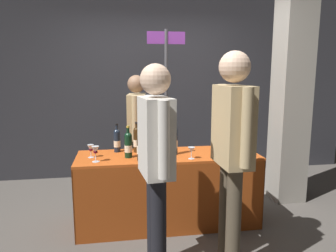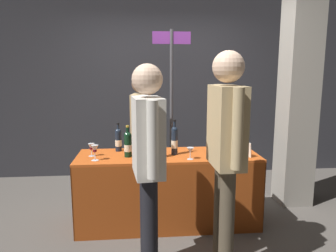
{
  "view_description": "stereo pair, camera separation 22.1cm",
  "coord_description": "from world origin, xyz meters",
  "px_view_note": "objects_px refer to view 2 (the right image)",
  "views": [
    {
      "loc": [
        -0.51,
        -3.18,
        1.61
      ],
      "look_at": [
        0.0,
        0.0,
        1.06
      ],
      "focal_mm": 34.09,
      "sensor_mm": 36.0,
      "label": 1
    },
    {
      "loc": [
        -0.29,
        -3.21,
        1.61
      ],
      "look_at": [
        0.0,
        0.0,
        1.06
      ],
      "focal_mm": 34.09,
      "sensor_mm": 36.0,
      "label": 2
    }
  ],
  "objects_px": {
    "display_bottle_0": "(174,140)",
    "vendor_presenter": "(141,126)",
    "wine_glass_near_vendor": "(95,149)",
    "wine_glass_near_taster": "(91,147)",
    "taster_foreground_right": "(148,153)",
    "featured_wine_bottle": "(118,139)",
    "concrete_pillar": "(300,63)",
    "booth_signpost": "(171,95)",
    "tasting_table": "(168,177)",
    "wine_glass_mid": "(190,151)"
  },
  "relations": [
    {
      "from": "display_bottle_0",
      "to": "vendor_presenter",
      "type": "distance_m",
      "value": 0.81
    },
    {
      "from": "wine_glass_near_vendor",
      "to": "wine_glass_near_taster",
      "type": "relative_size",
      "value": 1.16
    },
    {
      "from": "display_bottle_0",
      "to": "taster_foreground_right",
      "type": "distance_m",
      "value": 0.9
    },
    {
      "from": "display_bottle_0",
      "to": "wine_glass_near_vendor",
      "type": "bearing_deg",
      "value": -168.74
    },
    {
      "from": "featured_wine_bottle",
      "to": "display_bottle_0",
      "type": "bearing_deg",
      "value": -18.76
    },
    {
      "from": "concrete_pillar",
      "to": "taster_foreground_right",
      "type": "height_order",
      "value": "concrete_pillar"
    },
    {
      "from": "featured_wine_bottle",
      "to": "vendor_presenter",
      "type": "xyz_separation_m",
      "value": [
        0.25,
        0.54,
        0.05
      ]
    },
    {
      "from": "featured_wine_bottle",
      "to": "booth_signpost",
      "type": "bearing_deg",
      "value": 51.38
    },
    {
      "from": "wine_glass_near_vendor",
      "to": "taster_foreground_right",
      "type": "distance_m",
      "value": 0.86
    },
    {
      "from": "tasting_table",
      "to": "wine_glass_near_vendor",
      "type": "xyz_separation_m",
      "value": [
        -0.73,
        -0.17,
        0.35
      ]
    },
    {
      "from": "taster_foreground_right",
      "to": "booth_signpost",
      "type": "relative_size",
      "value": 0.78
    },
    {
      "from": "vendor_presenter",
      "to": "tasting_table",
      "type": "bearing_deg",
      "value": 27.93
    },
    {
      "from": "concrete_pillar",
      "to": "display_bottle_0",
      "type": "height_order",
      "value": "concrete_pillar"
    },
    {
      "from": "tasting_table",
      "to": "featured_wine_bottle",
      "type": "bearing_deg",
      "value": 159.75
    },
    {
      "from": "tasting_table",
      "to": "wine_glass_mid",
      "type": "bearing_deg",
      "value": -45.99
    },
    {
      "from": "tasting_table",
      "to": "display_bottle_0",
      "type": "distance_m",
      "value": 0.4
    },
    {
      "from": "concrete_pillar",
      "to": "display_bottle_0",
      "type": "xyz_separation_m",
      "value": [
        -1.53,
        -0.44,
        -0.8
      ]
    },
    {
      "from": "featured_wine_bottle",
      "to": "tasting_table",
      "type": "bearing_deg",
      "value": -20.25
    },
    {
      "from": "wine_glass_near_taster",
      "to": "vendor_presenter",
      "type": "relative_size",
      "value": 0.08
    },
    {
      "from": "display_bottle_0",
      "to": "booth_signpost",
      "type": "distance_m",
      "value": 1.1
    },
    {
      "from": "wine_glass_mid",
      "to": "vendor_presenter",
      "type": "bearing_deg",
      "value": 116.83
    },
    {
      "from": "wine_glass_mid",
      "to": "booth_signpost",
      "type": "relative_size",
      "value": 0.06
    },
    {
      "from": "tasting_table",
      "to": "taster_foreground_right",
      "type": "xyz_separation_m",
      "value": [
        -0.23,
        -0.86,
        0.48
      ]
    },
    {
      "from": "wine_glass_near_vendor",
      "to": "vendor_presenter",
      "type": "height_order",
      "value": "vendor_presenter"
    },
    {
      "from": "featured_wine_bottle",
      "to": "wine_glass_near_vendor",
      "type": "height_order",
      "value": "featured_wine_bottle"
    },
    {
      "from": "concrete_pillar",
      "to": "wine_glass_mid",
      "type": "relative_size",
      "value": 28.87
    },
    {
      "from": "wine_glass_mid",
      "to": "taster_foreground_right",
      "type": "bearing_deg",
      "value": -123.58
    },
    {
      "from": "display_bottle_0",
      "to": "taster_foreground_right",
      "type": "bearing_deg",
      "value": -109.25
    },
    {
      "from": "wine_glass_near_taster",
      "to": "concrete_pillar",
      "type": "bearing_deg",
      "value": 10.32
    },
    {
      "from": "concrete_pillar",
      "to": "vendor_presenter",
      "type": "bearing_deg",
      "value": 171.02
    },
    {
      "from": "concrete_pillar",
      "to": "featured_wine_bottle",
      "type": "relative_size",
      "value": 11.12
    },
    {
      "from": "display_bottle_0",
      "to": "wine_glass_mid",
      "type": "distance_m",
      "value": 0.25
    },
    {
      "from": "wine_glass_near_vendor",
      "to": "wine_glass_near_taster",
      "type": "height_order",
      "value": "wine_glass_near_vendor"
    },
    {
      "from": "booth_signpost",
      "to": "vendor_presenter",
      "type": "bearing_deg",
      "value": -145.11
    },
    {
      "from": "booth_signpost",
      "to": "wine_glass_near_vendor",
      "type": "bearing_deg",
      "value": -126.13
    },
    {
      "from": "concrete_pillar",
      "to": "wine_glass_near_taster",
      "type": "distance_m",
      "value": 2.57
    },
    {
      "from": "taster_foreground_right",
      "to": "vendor_presenter",
      "type": "bearing_deg",
      "value": -4.78
    },
    {
      "from": "vendor_presenter",
      "to": "taster_foreground_right",
      "type": "xyz_separation_m",
      "value": [
        0.04,
        -1.59,
        0.06
      ]
    },
    {
      "from": "featured_wine_bottle",
      "to": "vendor_presenter",
      "type": "height_order",
      "value": "vendor_presenter"
    },
    {
      "from": "featured_wine_bottle",
      "to": "wine_glass_near_vendor",
      "type": "bearing_deg",
      "value": -119.73
    },
    {
      "from": "wine_glass_near_vendor",
      "to": "vendor_presenter",
      "type": "bearing_deg",
      "value": 63.24
    },
    {
      "from": "tasting_table",
      "to": "wine_glass_near_vendor",
      "type": "height_order",
      "value": "wine_glass_near_vendor"
    },
    {
      "from": "concrete_pillar",
      "to": "vendor_presenter",
      "type": "relative_size",
      "value": 2.18
    },
    {
      "from": "concrete_pillar",
      "to": "display_bottle_0",
      "type": "relative_size",
      "value": 9.35
    },
    {
      "from": "featured_wine_bottle",
      "to": "display_bottle_0",
      "type": "xyz_separation_m",
      "value": [
        0.59,
        -0.2,
        0.02
      ]
    },
    {
      "from": "taster_foreground_right",
      "to": "booth_signpost",
      "type": "height_order",
      "value": "booth_signpost"
    },
    {
      "from": "featured_wine_bottle",
      "to": "taster_foreground_right",
      "type": "distance_m",
      "value": 1.09
    },
    {
      "from": "tasting_table",
      "to": "taster_foreground_right",
      "type": "bearing_deg",
      "value": -105.02
    },
    {
      "from": "wine_glass_near_taster",
      "to": "booth_signpost",
      "type": "relative_size",
      "value": 0.06
    },
    {
      "from": "wine_glass_near_taster",
      "to": "booth_signpost",
      "type": "xyz_separation_m",
      "value": [
        0.92,
        1.02,
        0.45
      ]
    }
  ]
}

